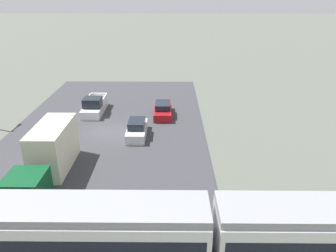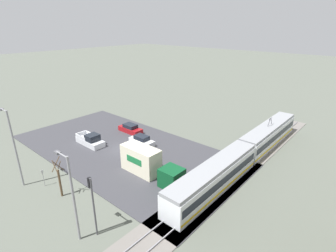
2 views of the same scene
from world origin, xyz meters
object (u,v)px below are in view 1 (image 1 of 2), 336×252
at_px(light_rail_tram, 212,233).
at_px(box_truck, 48,156).
at_px(sedan_car_1, 163,110).
at_px(pickup_truck, 94,106).
at_px(sedan_car_0, 137,129).

distance_m(light_rail_tram, box_truck, 13.40).
height_order(light_rail_tram, box_truck, light_rail_tram).
bearing_deg(sedan_car_1, pickup_truck, 173.39).
relative_size(box_truck, pickup_truck, 1.72).
xyz_separation_m(sedan_car_0, sedan_car_1, (-2.28, -5.25, -0.03)).
height_order(light_rail_tram, sedan_car_0, light_rail_tram).
bearing_deg(light_rail_tram, pickup_truck, -63.48).
relative_size(box_truck, sedan_car_1, 1.97).
distance_m(box_truck, sedan_car_0, 9.08).
relative_size(box_truck, sedan_car_0, 2.09).
bearing_deg(pickup_truck, light_rail_tram, 116.52).
distance_m(light_rail_tram, pickup_truck, 23.51).
bearing_deg(pickup_truck, sedan_car_1, 173.39).
distance_m(box_truck, pickup_truck, 13.21).
bearing_deg(light_rail_tram, sedan_car_0, -70.72).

